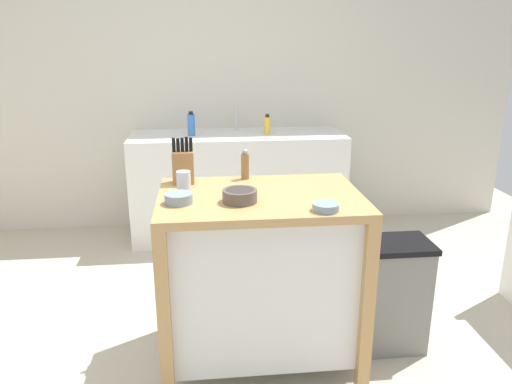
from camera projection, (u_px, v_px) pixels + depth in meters
name	position (u px, v px, depth m)	size (l,w,h in m)	color
ground_plane	(228.00, 368.00, 2.60)	(6.45, 6.45, 0.00)	#BCB29E
wall_back	(212.00, 81.00, 4.30)	(5.45, 0.10, 2.60)	beige
kitchen_island	(260.00, 270.00, 2.55)	(1.00, 0.69, 0.93)	tan
knife_block	(183.00, 166.00, 2.59)	(0.11, 0.09, 0.25)	#9E7042
bowl_ceramic_wide	(179.00, 198.00, 2.30)	(0.13, 0.13, 0.05)	gray
bowl_ceramic_small	(326.00, 207.00, 2.20)	(0.12, 0.12, 0.03)	gray
bowl_stoneware_deep	(240.00, 195.00, 2.31)	(0.16, 0.16, 0.06)	#564C47
drinking_cup	(184.00, 183.00, 2.42)	(0.07, 0.07, 0.12)	silver
pepper_grinder	(245.00, 165.00, 2.67)	(0.04, 0.04, 0.17)	olive
trash_bin	(393.00, 294.00, 2.71)	(0.36, 0.28, 0.63)	slate
sink_counter	(238.00, 185.00, 4.24)	(1.77, 0.60, 0.89)	silver
sink_faucet	(236.00, 118.00, 4.21)	(0.02, 0.02, 0.22)	#B7BCC1
bottle_spray_cleaner	(267.00, 125.00, 4.09)	(0.05, 0.05, 0.16)	yellow
bottle_hand_soap	(191.00, 124.00, 4.02)	(0.06, 0.06, 0.20)	blue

